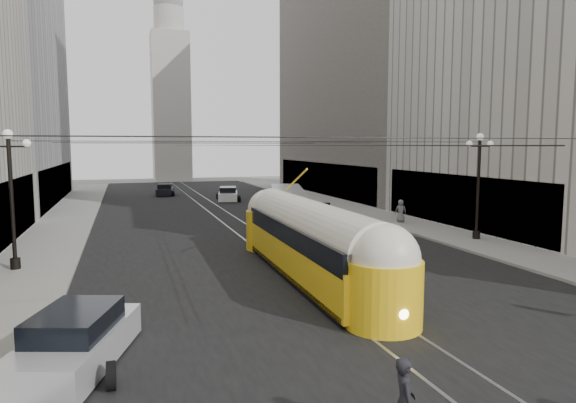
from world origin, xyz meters
TOP-DOWN VIEW (x-y plane):
  - road at (0.00, 32.50)m, footprint 20.00×85.00m
  - sidewalk_left at (-12.00, 36.00)m, footprint 4.00×72.00m
  - sidewalk_right at (12.00, 36.00)m, footprint 4.00×72.00m
  - rail_left at (-0.75, 32.50)m, footprint 0.12×85.00m
  - rail_right at (0.75, 32.50)m, footprint 0.12×85.00m
  - building_right_far at (20.00, 48.00)m, footprint 12.60×32.60m
  - distant_tower at (0.00, 80.00)m, footprint 6.00×6.00m
  - lamppost_left_mid at (-12.60, 18.00)m, footprint 1.86×0.44m
  - lamppost_right_mid at (12.60, 18.00)m, footprint 1.86×0.44m
  - catenary at (0.12, 31.49)m, footprint 25.00×72.00m
  - streetcar at (-0.02, 12.96)m, footprint 2.67×15.67m
  - city_bus at (3.32, 26.69)m, footprint 4.93×10.99m
  - sedan_silver at (-9.05, 6.24)m, footprint 3.40×5.23m
  - sedan_white_far at (2.64, 45.24)m, footprint 2.83×4.90m
  - sedan_dark_far at (-3.23, 53.13)m, footprint 2.42×4.50m
  - pedestrian_crossing_a at (-2.70, 0.42)m, footprint 0.58×0.74m
  - pedestrian_sidewalk_right at (11.65, 25.37)m, footprint 0.95×0.77m

SIDE VIEW (x-z plane):
  - road at x=0.00m, z-range -0.01..0.01m
  - rail_left at x=-0.75m, z-range -0.02..0.02m
  - rail_right at x=0.75m, z-range -0.02..0.02m
  - sidewalk_left at x=-12.00m, z-range 0.00..0.15m
  - sidewalk_right at x=12.00m, z-range 0.00..0.15m
  - sedan_dark_far at x=-3.23m, z-range -0.06..1.29m
  - sedan_white_far at x=2.64m, z-range -0.07..1.39m
  - sedan_silver at x=-9.05m, z-range -0.07..1.46m
  - pedestrian_crossing_a at x=-2.70m, z-range 0.00..1.78m
  - pedestrian_sidewalk_right at x=11.65m, z-range 0.15..1.83m
  - city_bus at x=3.32m, z-range 0.13..2.83m
  - streetcar at x=-0.02m, z-range -0.04..3.38m
  - lamppost_left_mid at x=-12.60m, z-range 0.56..6.93m
  - lamppost_right_mid at x=12.60m, z-range 0.56..6.93m
  - catenary at x=0.12m, z-range 5.77..6.00m
  - distant_tower at x=0.00m, z-range -0.71..30.65m
  - building_right_far at x=20.00m, z-range 0.01..32.61m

